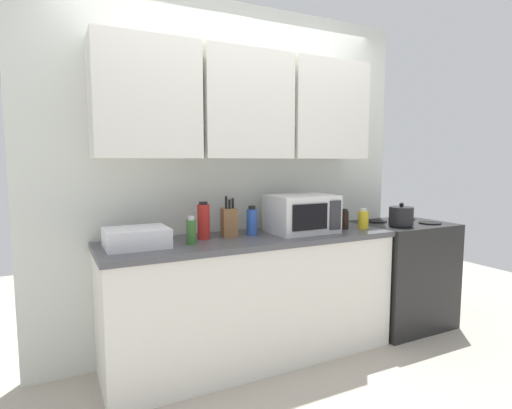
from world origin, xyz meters
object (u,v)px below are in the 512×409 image
microwave (302,214)px  bottle_blue_cleaner (252,221)px  dish_rack (136,238)px  stove_range (401,273)px  bottle_red_sauce (204,221)px  bottle_soy_dark (345,219)px  kettle (401,216)px  bottle_green_oil (191,231)px  bottle_yellow_mustard (363,219)px  knife_block (229,222)px

microwave → bottle_blue_cleaner: (-0.38, 0.07, -0.04)m
microwave → dish_rack: microwave is taller
stove_range → microwave: (-1.04, 0.01, 0.59)m
bottle_red_sauce → bottle_soy_dark: bearing=-5.8°
kettle → bottle_green_oil: size_ratio=1.05×
bottle_green_oil → bottle_blue_cleaner: size_ratio=0.87×
bottle_soy_dark → bottle_yellow_mustard: (0.15, -0.05, -0.00)m
dish_rack → microwave: bearing=-0.7°
dish_rack → bottle_red_sauce: size_ratio=1.48×
bottle_soy_dark → bottle_green_oil: (-1.26, -0.02, 0.01)m
bottle_yellow_mustard → kettle: bearing=-11.2°
dish_rack → bottle_green_oil: (0.33, -0.07, 0.02)m
microwave → knife_block: (-0.55, 0.09, -0.04)m
bottle_green_oil → bottle_yellow_mustard: bottle_green_oil is taller
kettle → bottle_blue_cleaner: (-1.25, 0.21, 0.01)m
stove_range → dish_rack: (-2.25, 0.02, 0.51)m
stove_range → bottle_soy_dark: bottle_soy_dark is taller
bottle_red_sauce → dish_rack: bearing=-171.8°
bottle_green_oil → bottle_blue_cleaner: (0.50, 0.12, 0.02)m
bottle_red_sauce → bottle_green_oil: 0.20m
bottle_yellow_mustard → dish_rack: bearing=176.9°
microwave → bottle_red_sauce: 0.75m
microwave → bottle_red_sauce: microwave is taller
kettle → stove_range: bearing=39.5°
bottle_red_sauce → bottle_soy_dark: bottle_red_sauce is taller
dish_rack → bottle_blue_cleaner: size_ratio=1.80×
bottle_red_sauce → bottle_soy_dark: 1.13m
stove_range → bottle_red_sauce: (-1.78, 0.09, 0.57)m
bottle_green_oil → bottle_yellow_mustard: (1.41, -0.02, -0.01)m
dish_rack → bottle_green_oil: bottle_green_oil is taller
knife_block → bottle_green_oil: (-0.33, -0.15, -0.02)m
kettle → bottle_green_oil: 1.75m
bottle_green_oil → dish_rack: bearing=167.8°
microwave → bottle_yellow_mustard: bearing=-8.5°
stove_range → microwave: size_ratio=1.90×
dish_rack → bottle_red_sauce: bearing=8.2°
microwave → bottle_red_sauce: size_ratio=1.88×
bottle_yellow_mustard → bottle_blue_cleaner: bearing=170.9°
bottle_soy_dark → bottle_green_oil: bearing=-178.9°
dish_rack → bottle_red_sauce: 0.47m
kettle → bottle_yellow_mustard: size_ratio=1.21×
dish_rack → bottle_green_oil: 0.34m
bottle_red_sauce → bottle_yellow_mustard: size_ratio=1.61×
bottle_yellow_mustard → knife_block: bearing=171.1°
bottle_soy_dark → bottle_blue_cleaner: bearing=172.5°
microwave → bottle_blue_cleaner: bearing=170.0°
bottle_soy_dark → bottle_yellow_mustard: same height
stove_range → bottle_green_oil: 1.99m
knife_block → bottle_yellow_mustard: 1.09m
microwave → bottle_yellow_mustard: size_ratio=3.02×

